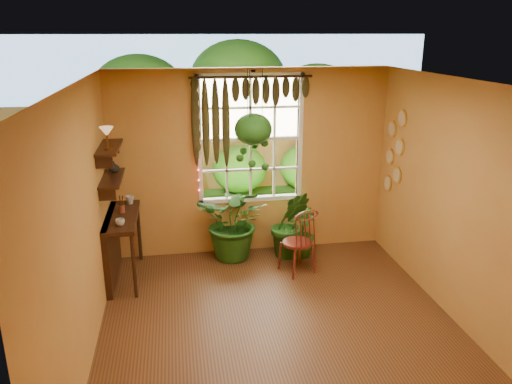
# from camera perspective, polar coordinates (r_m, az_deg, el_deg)

# --- Properties ---
(floor) EXTENTS (4.50, 4.50, 0.00)m
(floor) POSITION_cam_1_polar(r_m,az_deg,el_deg) (5.73, 3.02, -15.69)
(floor) COLOR brown
(floor) RESTS_ON ground
(ceiling) EXTENTS (4.50, 4.50, 0.00)m
(ceiling) POSITION_cam_1_polar(r_m,az_deg,el_deg) (4.80, 3.56, 12.26)
(ceiling) COLOR silver
(ceiling) RESTS_ON wall_back
(wall_back) EXTENTS (4.00, 0.00, 4.00)m
(wall_back) POSITION_cam_1_polar(r_m,az_deg,el_deg) (7.22, -0.60, 3.30)
(wall_back) COLOR gold
(wall_back) RESTS_ON floor
(wall_left) EXTENTS (0.00, 4.50, 4.50)m
(wall_left) POSITION_cam_1_polar(r_m,az_deg,el_deg) (5.09, -19.36, -4.12)
(wall_left) COLOR gold
(wall_left) RESTS_ON floor
(wall_right) EXTENTS (0.00, 4.50, 4.50)m
(wall_right) POSITION_cam_1_polar(r_m,az_deg,el_deg) (5.87, 22.72, -1.62)
(wall_right) COLOR gold
(wall_right) RESTS_ON floor
(window) EXTENTS (1.52, 0.10, 1.86)m
(window) POSITION_cam_1_polar(r_m,az_deg,el_deg) (7.17, -0.65, 6.07)
(window) COLOR white
(window) RESTS_ON wall_back
(valance_vine) EXTENTS (1.70, 0.12, 1.10)m
(valance_vine) POSITION_cam_1_polar(r_m,az_deg,el_deg) (6.95, -1.21, 10.50)
(valance_vine) COLOR #36190E
(valance_vine) RESTS_ON window
(string_lights) EXTENTS (0.03, 0.03, 1.54)m
(string_lights) POSITION_cam_1_polar(r_m,az_deg,el_deg) (7.00, -6.73, 6.07)
(string_lights) COLOR #FF2633
(string_lights) RESTS_ON window
(wall_plates) EXTENTS (0.04, 0.32, 1.10)m
(wall_plates) POSITION_cam_1_polar(r_m,az_deg,el_deg) (7.31, 15.54, 4.44)
(wall_plates) COLOR #FCF0CE
(wall_plates) RESTS_ON wall_right
(counter_ledge) EXTENTS (0.40, 1.20, 0.90)m
(counter_ledge) POSITION_cam_1_polar(r_m,az_deg,el_deg) (6.84, -15.80, -5.34)
(counter_ledge) COLOR #36190E
(counter_ledge) RESTS_ON floor
(shelf_lower) EXTENTS (0.25, 0.90, 0.04)m
(shelf_lower) POSITION_cam_1_polar(r_m,az_deg,el_deg) (6.55, -16.13, 1.51)
(shelf_lower) COLOR #36190E
(shelf_lower) RESTS_ON wall_left
(shelf_upper) EXTENTS (0.25, 0.90, 0.04)m
(shelf_upper) POSITION_cam_1_polar(r_m,az_deg,el_deg) (6.46, -16.43, 4.91)
(shelf_upper) COLOR #36190E
(shelf_upper) RESTS_ON wall_left
(backyard) EXTENTS (14.00, 10.00, 12.00)m
(backyard) POSITION_cam_1_polar(r_m,az_deg,el_deg) (11.76, -2.93, 8.63)
(backyard) COLOR #21611B
(backyard) RESTS_ON ground
(windsor_chair) EXTENTS (0.53, 0.54, 1.08)m
(windsor_chair) POSITION_cam_1_polar(r_m,az_deg,el_deg) (6.88, 4.86, -6.73)
(windsor_chair) COLOR maroon
(windsor_chair) RESTS_ON floor
(potted_plant_left) EXTENTS (1.30, 1.24, 1.14)m
(potted_plant_left) POSITION_cam_1_polar(r_m,az_deg,el_deg) (7.18, -2.36, -3.35)
(potted_plant_left) COLOR #144412
(potted_plant_left) RESTS_ON floor
(potted_plant_mid) EXTENTS (0.59, 0.49, 1.01)m
(potted_plant_mid) POSITION_cam_1_polar(r_m,az_deg,el_deg) (7.26, 3.90, -3.69)
(potted_plant_mid) COLOR #144412
(potted_plant_mid) RESTS_ON floor
(potted_plant_right) EXTENTS (0.50, 0.50, 0.76)m
(potted_plant_right) POSITION_cam_1_polar(r_m,az_deg,el_deg) (7.33, 5.09, -4.56)
(potted_plant_right) COLOR #144412
(potted_plant_right) RESTS_ON floor
(hanging_basket) EXTENTS (0.51, 0.51, 1.35)m
(hanging_basket) POSITION_cam_1_polar(r_m,az_deg,el_deg) (6.76, -0.32, 6.90)
(hanging_basket) COLOR black
(hanging_basket) RESTS_ON ceiling
(cup_a) EXTENTS (0.13, 0.13, 0.09)m
(cup_a) POSITION_cam_1_polar(r_m,az_deg,el_deg) (6.33, -15.27, -3.35)
(cup_a) COLOR silver
(cup_a) RESTS_ON counter_ledge
(cup_b) EXTENTS (0.16, 0.16, 0.11)m
(cup_b) POSITION_cam_1_polar(r_m,az_deg,el_deg) (7.09, -14.21, -0.88)
(cup_b) COLOR beige
(cup_b) RESTS_ON counter_ledge
(brush_jar) EXTENTS (0.08, 0.08, 0.29)m
(brush_jar) POSITION_cam_1_polar(r_m,az_deg,el_deg) (6.75, -15.13, -1.36)
(brush_jar) COLOR brown
(brush_jar) RESTS_ON counter_ledge
(shelf_vase) EXTENTS (0.14, 0.14, 0.15)m
(shelf_vase) POSITION_cam_1_polar(r_m,az_deg,el_deg) (6.75, -15.94, 2.79)
(shelf_vase) COLOR #B2AD99
(shelf_vase) RESTS_ON shelf_lower
(tiffany_lamp) EXTENTS (0.17, 0.17, 0.28)m
(tiffany_lamp) POSITION_cam_1_polar(r_m,az_deg,el_deg) (6.20, -16.70, 6.48)
(tiffany_lamp) COLOR brown
(tiffany_lamp) RESTS_ON shelf_upper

